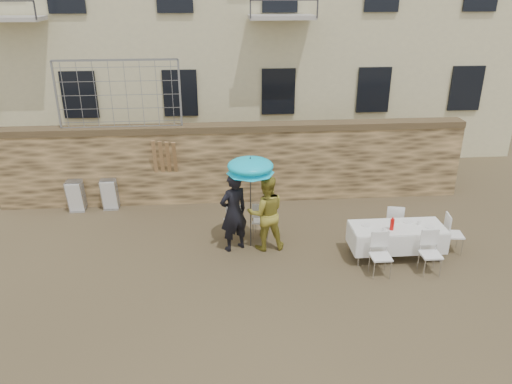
{
  "coord_description": "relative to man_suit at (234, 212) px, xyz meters",
  "views": [
    {
      "loc": [
        -0.45,
        -8.3,
        5.92
      ],
      "look_at": [
        0.4,
        2.2,
        1.4
      ],
      "focal_mm": 35.0,
      "sensor_mm": 36.0,
      "label": 1
    }
  ],
  "objects": [
    {
      "name": "couple_chair_left",
      "position": [
        0.0,
        0.55,
        -0.48
      ],
      "size": [
        0.55,
        0.55,
        0.96
      ],
      "primitive_type": null,
      "rotation": [
        0.0,
        0.0,
        3.29
      ],
      "color": "white",
      "rests_on": "ground"
    },
    {
      "name": "woman_dress",
      "position": [
        0.75,
        0.0,
        -0.05
      ],
      "size": [
        0.94,
        0.76,
        1.82
      ],
      "primitive_type": "imported",
      "rotation": [
        0.0,
        0.0,
        3.22
      ],
      "color": "gold",
      "rests_on": "ground"
    },
    {
      "name": "table_chair_front_right",
      "position": [
        4.18,
        -1.4,
        -0.48
      ],
      "size": [
        0.48,
        0.48,
        0.96
      ],
      "primitive_type": null,
      "rotation": [
        0.0,
        0.0,
        -0.0
      ],
      "color": "white",
      "rests_on": "ground"
    },
    {
      "name": "ground",
      "position": [
        0.13,
        -2.08,
        -0.96
      ],
      "size": [
        80.0,
        80.0,
        0.0
      ],
      "primitive_type": "plane",
      "color": "brown",
      "rests_on": "ground"
    },
    {
      "name": "banquet_table",
      "position": [
        3.68,
        -0.65,
        -0.23
      ],
      "size": [
        2.1,
        0.85,
        0.78
      ],
      "color": "white",
      "rests_on": "ground"
    },
    {
      "name": "umbrella",
      "position": [
        0.4,
        0.1,
        1.02
      ],
      "size": [
        1.1,
        1.1,
        2.1
      ],
      "color": "#3F3F44",
      "rests_on": "ground"
    },
    {
      "name": "stone_wall",
      "position": [
        0.13,
        2.92,
        0.14
      ],
      "size": [
        13.0,
        0.5,
        2.2
      ],
      "primitive_type": "cube",
      "color": "olive",
      "rests_on": "ground"
    },
    {
      "name": "man_suit",
      "position": [
        0.0,
        0.0,
        0.0
      ],
      "size": [
        0.83,
        0.74,
        1.92
      ],
      "primitive_type": "imported",
      "rotation": [
        0.0,
        0.0,
        3.63
      ],
      "color": "black",
      "rests_on": "ground"
    },
    {
      "name": "soda_bottle",
      "position": [
        3.48,
        -0.8,
        -0.05
      ],
      "size": [
        0.09,
        0.09,
        0.26
      ],
      "primitive_type": "cylinder",
      "color": "red",
      "rests_on": "banquet_table"
    },
    {
      "name": "couple_chair_right",
      "position": [
        0.7,
        0.55,
        -0.48
      ],
      "size": [
        0.59,
        0.59,
        0.96
      ],
      "primitive_type": null,
      "rotation": [
        0.0,
        0.0,
        2.88
      ],
      "color": "white",
      "rests_on": "ground"
    },
    {
      "name": "table_chair_back",
      "position": [
        3.88,
        0.15,
        -0.48
      ],
      "size": [
        0.57,
        0.57,
        0.96
      ],
      "primitive_type": null,
      "rotation": [
        0.0,
        0.0,
        2.92
      ],
      "color": "white",
      "rests_on": "ground"
    },
    {
      "name": "wood_planks",
      "position": [
        -1.73,
        2.68,
        0.04
      ],
      "size": [
        0.7,
        0.2,
        2.0
      ],
      "primitive_type": null,
      "color": "#A37749",
      "rests_on": "ground"
    },
    {
      "name": "table_chair_front_left",
      "position": [
        3.08,
        -1.4,
        -0.48
      ],
      "size": [
        0.48,
        0.48,
        0.96
      ],
      "primitive_type": null,
      "rotation": [
        0.0,
        0.0,
        0.01
      ],
      "color": "white",
      "rests_on": "ground"
    },
    {
      "name": "chain_link_fence",
      "position": [
        -2.87,
        2.92,
        2.14
      ],
      "size": [
        3.2,
        0.06,
        1.8
      ],
      "primitive_type": null,
      "color": "gray",
      "rests_on": "stone_wall"
    },
    {
      "name": "chair_stack_right",
      "position": [
        -3.33,
        2.61,
        -0.5
      ],
      "size": [
        0.46,
        0.4,
        0.92
      ],
      "primitive_type": null,
      "color": "white",
      "rests_on": "ground"
    },
    {
      "name": "table_chair_side",
      "position": [
        5.08,
        -0.55,
        -0.48
      ],
      "size": [
        0.54,
        0.54,
        0.96
      ],
      "primitive_type": null,
      "rotation": [
        0.0,
        0.0,
        1.43
      ],
      "color": "white",
      "rests_on": "ground"
    },
    {
      "name": "chair_stack_left",
      "position": [
        -4.23,
        2.61,
        -0.5
      ],
      "size": [
        0.46,
        0.47,
        0.92
      ],
      "primitive_type": null,
      "color": "white",
      "rests_on": "ground"
    }
  ]
}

